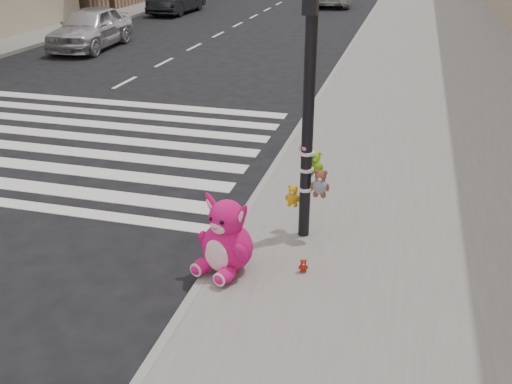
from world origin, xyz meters
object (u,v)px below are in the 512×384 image
at_px(signal_pole, 309,127).
at_px(car_silver_far, 91,28).
at_px(red_teddy, 303,266).
at_px(pink_bunny, 226,241).

height_order(signal_pole, car_silver_far, signal_pole).
distance_m(signal_pole, red_teddy, 1.89).
height_order(pink_bunny, red_teddy, pink_bunny).
height_order(red_teddy, car_silver_far, car_silver_far).
bearing_deg(red_teddy, pink_bunny, 175.62).
relative_size(pink_bunny, red_teddy, 5.64).
relative_size(signal_pole, red_teddy, 21.06).
bearing_deg(car_silver_far, red_teddy, -55.29).
bearing_deg(red_teddy, signal_pole, 82.38).
bearing_deg(pink_bunny, red_teddy, 32.55).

